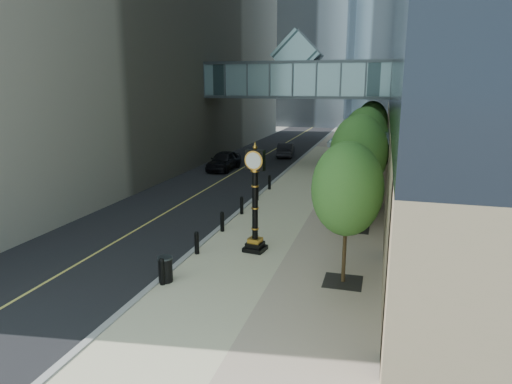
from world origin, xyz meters
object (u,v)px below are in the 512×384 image
car_far (286,150)px  pedestrian (334,205)px  car_near (224,161)px  trash_bin (165,270)px  street_clock (255,206)px

car_far → pedestrian: bearing=102.2°
car_near → trash_bin: bearing=-74.8°
trash_bin → car_near: bearing=104.2°
car_far → street_clock: bearing=92.6°
street_clock → trash_bin: size_ratio=5.16×
pedestrian → car_near: size_ratio=0.33×
car_near → car_far: (3.53, 8.63, -0.11)m
pedestrian → trash_bin: bearing=83.1°
trash_bin → car_far: car_far is taller
street_clock → pedestrian: 6.53m
pedestrian → car_far: size_ratio=0.37×
trash_bin → car_far: (-2.03, 30.58, 0.20)m
street_clock → trash_bin: bearing=-111.7°
street_clock → car_near: 19.66m
pedestrian → car_far: 22.01m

